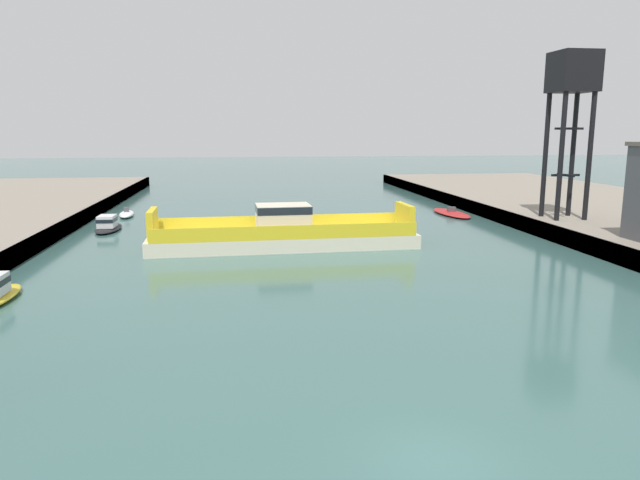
# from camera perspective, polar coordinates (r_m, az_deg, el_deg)

# --- Properties ---
(ground_plane) EXTENTS (400.00, 400.00, 0.00)m
(ground_plane) POSITION_cam_1_polar(r_m,az_deg,el_deg) (18.11, 11.17, -20.51)
(ground_plane) COLOR #3D6660
(chain_ferry) EXTENTS (21.65, 6.42, 3.47)m
(chain_ferry) POSITION_cam_1_polar(r_m,az_deg,el_deg) (47.41, -3.61, 0.59)
(chain_ferry) COLOR beige
(chain_ferry) RESTS_ON ground
(moored_boat_far_left) EXTENTS (1.95, 5.32, 1.03)m
(moored_boat_far_left) POSITION_cam_1_polar(r_m,az_deg,el_deg) (67.84, -18.40, 2.43)
(moored_boat_far_left) COLOR white
(moored_boat_far_left) RESTS_ON ground
(moored_boat_far_right) EXTENTS (2.15, 6.09, 1.50)m
(moored_boat_far_right) POSITION_cam_1_polar(r_m,az_deg,el_deg) (58.57, -20.04, 1.40)
(moored_boat_far_right) COLOR black
(moored_boat_far_right) RESTS_ON ground
(moored_boat_upstream_a) EXTENTS (3.13, 8.33, 0.91)m
(moored_boat_upstream_a) POSITION_cam_1_polar(r_m,az_deg,el_deg) (67.29, 12.72, 2.60)
(moored_boat_upstream_a) COLOR red
(moored_boat_upstream_a) RESTS_ON ground
(crane_tower) EXTENTS (3.50, 3.50, 14.75)m
(crane_tower) POSITION_cam_1_polar(r_m,az_deg,el_deg) (57.64, 23.46, 13.58)
(crane_tower) COLOR black
(crane_tower) RESTS_ON quay_right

